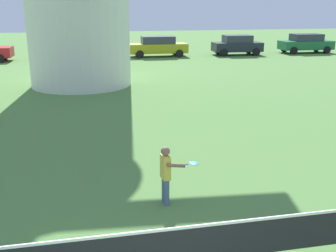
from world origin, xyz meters
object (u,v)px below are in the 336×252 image
Objects in this scene: parked_car_mustard at (158,46)px; tennis_net at (197,244)px; player_far at (167,172)px; parked_car_cream at (76,48)px; parked_car_black at (237,45)px; parked_car_green at (306,43)px.

tennis_net is at bearing -99.28° from parked_car_mustard.
player_far is at bearing 87.93° from tennis_net.
parked_car_cream and parked_car_black have the same top height.
player_far is (0.09, 2.57, 0.01)m from tennis_net.
parked_car_cream and parked_car_mustard have the same top height.
parked_car_mustard and parked_car_black have the same top height.
tennis_net is at bearing -112.17° from parked_car_black.
parked_car_green reaches higher than tennis_net.
parked_car_cream is 1.15× the size of parked_car_black.
parked_car_green is at bearing 2.09° from parked_car_black.
parked_car_green is at bearing 54.99° from player_far.
parked_car_black is (12.59, -0.22, -0.00)m from parked_car_cream.
parked_car_black is at bearing 67.83° from tennis_net.
parked_car_mustard is at bearing 0.36° from parked_car_cream.
parked_car_cream is at bearing 94.64° from player_far.
parked_car_cream reaches higher than player_far.
player_far is 0.27× the size of parked_car_cream.
tennis_net is 1.35× the size of parked_car_black.
tennis_net is at bearing -92.07° from player_far.
tennis_net is at bearing -86.01° from parked_car_cream.
tennis_net is 26.64m from parked_car_cream.
player_far is 26.06m from parked_car_black.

